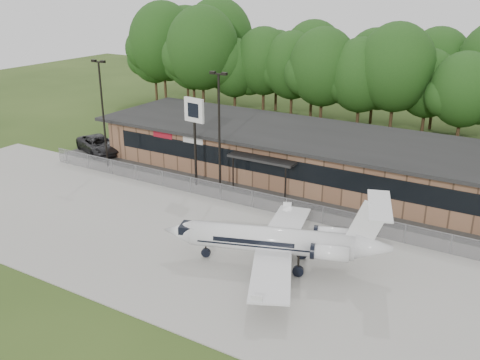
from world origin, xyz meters
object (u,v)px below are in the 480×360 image
Objects in this scene: terminal at (311,155)px; business_jet at (280,241)px; pole_sign at (194,120)px; suv at (99,145)px.

terminal is 16.81m from business_jet.
business_jet is (5.05, -16.03, -0.43)m from terminal.
business_jet is at bearing -72.51° from terminal.
pole_sign is (-7.69, -7.14, 3.79)m from terminal.
terminal is at bearing 88.39° from business_jet.
pole_sign is (14.30, -2.62, 5.08)m from suv.
terminal reaches higher than suv.
business_jet is 29.40m from suv.
suv is at bearing 177.13° from pole_sign.
pole_sign reaches higher than suv.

